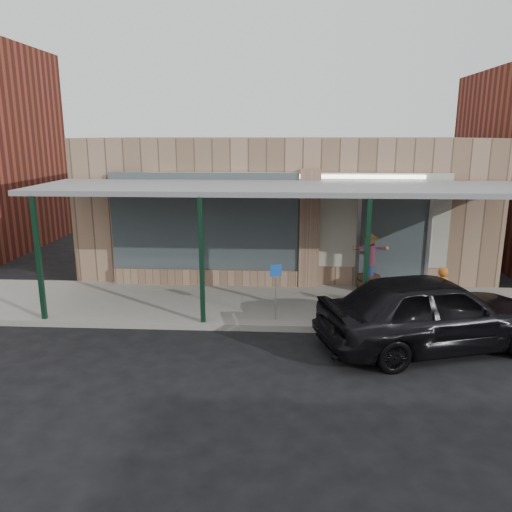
# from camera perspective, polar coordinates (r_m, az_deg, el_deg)

# --- Properties ---
(ground) EXTENTS (120.00, 120.00, 0.00)m
(ground) POSITION_cam_1_polar(r_m,az_deg,el_deg) (9.46, 2.96, -13.30)
(ground) COLOR black
(ground) RESTS_ON ground
(sidewalk) EXTENTS (40.00, 3.20, 0.15)m
(sidewalk) POSITION_cam_1_polar(r_m,az_deg,el_deg) (12.75, 3.07, -5.64)
(sidewalk) COLOR gray
(sidewalk) RESTS_ON ground
(storefront) EXTENTS (12.00, 6.25, 4.20)m
(storefront) POSITION_cam_1_polar(r_m,az_deg,el_deg) (16.74, 3.22, 6.12)
(storefront) COLOR #A58065
(storefront) RESTS_ON ground
(awning) EXTENTS (12.00, 3.00, 3.04)m
(awning) POSITION_cam_1_polar(r_m,az_deg,el_deg) (12.06, 3.24, 7.57)
(awning) COLOR gray
(awning) RESTS_ON ground
(block_buildings_near) EXTENTS (61.00, 8.00, 8.00)m
(block_buildings_near) POSITION_cam_1_polar(r_m,az_deg,el_deg) (17.75, 9.94, 11.79)
(block_buildings_near) COLOR maroon
(block_buildings_near) RESTS_ON ground
(barrel_scarecrow) EXTENTS (0.92, 0.80, 1.59)m
(barrel_scarecrow) POSITION_cam_1_polar(r_m,az_deg,el_deg) (13.91, 12.82, -1.68)
(barrel_scarecrow) COLOR #513320
(barrel_scarecrow) RESTS_ON sidewalk
(barrel_pumpkin) EXTENTS (0.68, 0.68, 0.64)m
(barrel_pumpkin) POSITION_cam_1_polar(r_m,az_deg,el_deg) (12.65, 14.93, -4.81)
(barrel_pumpkin) COLOR #513320
(barrel_pumpkin) RESTS_ON sidewalk
(handicap_sign) EXTENTS (0.26, 0.10, 1.30)m
(handicap_sign) POSITION_cam_1_polar(r_m,az_deg,el_deg) (11.32, 2.27, -3.28)
(handicap_sign) COLOR gray
(handicap_sign) RESTS_ON sidewalk
(parked_sedan) EXTENTS (5.01, 3.12, 1.59)m
(parked_sedan) POSITION_cam_1_polar(r_m,az_deg,el_deg) (10.78, 19.50, -6.03)
(parked_sedan) COLOR black
(parked_sedan) RESTS_ON ground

